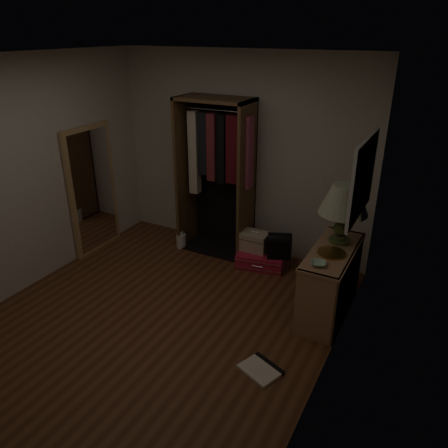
{
  "coord_description": "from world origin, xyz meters",
  "views": [
    {
      "loc": [
        2.4,
        -3.0,
        2.82
      ],
      "look_at": [
        0.3,
        0.95,
        0.8
      ],
      "focal_mm": 35.0,
      "sensor_mm": 36.0,
      "label": 1
    }
  ],
  "objects_px": {
    "white_jug": "(181,241)",
    "table_lamp": "(344,201)",
    "floor_mirror": "(93,190)",
    "open_wardrobe": "(218,164)",
    "console_bookshelf": "(331,278)",
    "black_bag": "(279,245)",
    "pink_suitcase": "(261,258)",
    "train_case": "(255,241)"
  },
  "relations": [
    {
      "from": "open_wardrobe",
      "to": "train_case",
      "type": "xyz_separation_m",
      "value": [
        0.61,
        -0.15,
        -0.9
      ]
    },
    {
      "from": "white_jug",
      "to": "open_wardrobe",
      "type": "bearing_deg",
      "value": 25.88
    },
    {
      "from": "table_lamp",
      "to": "white_jug",
      "type": "height_order",
      "value": "table_lamp"
    },
    {
      "from": "floor_mirror",
      "to": "open_wardrobe",
      "type": "bearing_deg",
      "value": 27.47
    },
    {
      "from": "console_bookshelf",
      "to": "black_bag",
      "type": "bearing_deg",
      "value": 144.85
    },
    {
      "from": "floor_mirror",
      "to": "table_lamp",
      "type": "bearing_deg",
      "value": 3.8
    },
    {
      "from": "white_jug",
      "to": "table_lamp",
      "type": "bearing_deg",
      "value": -8.32
    },
    {
      "from": "open_wardrobe",
      "to": "black_bag",
      "type": "distance_m",
      "value": 1.3
    },
    {
      "from": "console_bookshelf",
      "to": "pink_suitcase",
      "type": "xyz_separation_m",
      "value": [
        -1.03,
        0.57,
        -0.3
      ]
    },
    {
      "from": "console_bookshelf",
      "to": "black_bag",
      "type": "xyz_separation_m",
      "value": [
        -0.8,
        0.56,
        -0.04
      ]
    },
    {
      "from": "console_bookshelf",
      "to": "pink_suitcase",
      "type": "relative_size",
      "value": 1.63
    },
    {
      "from": "floor_mirror",
      "to": "black_bag",
      "type": "relative_size",
      "value": 4.9
    },
    {
      "from": "train_case",
      "to": "console_bookshelf",
      "type": "bearing_deg",
      "value": -26.74
    },
    {
      "from": "black_bag",
      "to": "table_lamp",
      "type": "bearing_deg",
      "value": -47.88
    },
    {
      "from": "train_case",
      "to": "open_wardrobe",
      "type": "bearing_deg",
      "value": 166.26
    },
    {
      "from": "open_wardrobe",
      "to": "pink_suitcase",
      "type": "bearing_deg",
      "value": -13.43
    },
    {
      "from": "pink_suitcase",
      "to": "white_jug",
      "type": "relative_size",
      "value": 2.9
    },
    {
      "from": "console_bookshelf",
      "to": "open_wardrobe",
      "type": "distance_m",
      "value": 2.07
    },
    {
      "from": "floor_mirror",
      "to": "pink_suitcase",
      "type": "height_order",
      "value": "floor_mirror"
    },
    {
      "from": "open_wardrobe",
      "to": "floor_mirror",
      "type": "distance_m",
      "value": 1.71
    },
    {
      "from": "train_case",
      "to": "black_bag",
      "type": "relative_size",
      "value": 1.04
    },
    {
      "from": "open_wardrobe",
      "to": "floor_mirror",
      "type": "xyz_separation_m",
      "value": [
        -1.48,
        -0.77,
        -0.36
      ]
    },
    {
      "from": "console_bookshelf",
      "to": "open_wardrobe",
      "type": "height_order",
      "value": "open_wardrobe"
    },
    {
      "from": "black_bag",
      "to": "table_lamp",
      "type": "height_order",
      "value": "table_lamp"
    },
    {
      "from": "table_lamp",
      "to": "white_jug",
      "type": "relative_size",
      "value": 2.69
    },
    {
      "from": "white_jug",
      "to": "pink_suitcase",
      "type": "bearing_deg",
      "value": 2.79
    },
    {
      "from": "console_bookshelf",
      "to": "white_jug",
      "type": "xyz_separation_m",
      "value": [
        -2.23,
        0.51,
        -0.29
      ]
    },
    {
      "from": "train_case",
      "to": "table_lamp",
      "type": "xyz_separation_m",
      "value": [
        1.15,
        -0.4,
        0.9
      ]
    },
    {
      "from": "open_wardrobe",
      "to": "white_jug",
      "type": "relative_size",
      "value": 8.67
    },
    {
      "from": "open_wardrobe",
      "to": "train_case",
      "type": "relative_size",
      "value": 5.7
    },
    {
      "from": "console_bookshelf",
      "to": "table_lamp",
      "type": "distance_m",
      "value": 0.84
    },
    {
      "from": "floor_mirror",
      "to": "train_case",
      "type": "height_order",
      "value": "floor_mirror"
    },
    {
      "from": "floor_mirror",
      "to": "black_bag",
      "type": "bearing_deg",
      "value": 13.74
    },
    {
      "from": "console_bookshelf",
      "to": "white_jug",
      "type": "distance_m",
      "value": 2.3
    },
    {
      "from": "pink_suitcase",
      "to": "floor_mirror",
      "type": "bearing_deg",
      "value": -175.71
    },
    {
      "from": "floor_mirror",
      "to": "white_jug",
      "type": "distance_m",
      "value": 1.37
    },
    {
      "from": "open_wardrobe",
      "to": "table_lamp",
      "type": "distance_m",
      "value": 1.84
    },
    {
      "from": "open_wardrobe",
      "to": "white_jug",
      "type": "height_order",
      "value": "open_wardrobe"
    },
    {
      "from": "white_jug",
      "to": "train_case",
      "type": "bearing_deg",
      "value": 4.06
    },
    {
      "from": "black_bag",
      "to": "open_wardrobe",
      "type": "bearing_deg",
      "value": 147.14
    },
    {
      "from": "floor_mirror",
      "to": "white_jug",
      "type": "xyz_separation_m",
      "value": [
        1.01,
        0.54,
        -0.75
      ]
    },
    {
      "from": "pink_suitcase",
      "to": "white_jug",
      "type": "distance_m",
      "value": 1.2
    }
  ]
}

